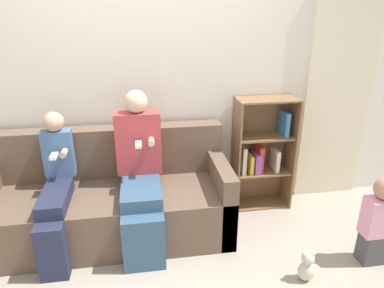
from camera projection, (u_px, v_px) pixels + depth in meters
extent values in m
plane|color=#9E9384|center=(158.00, 265.00, 2.72)|extent=(14.00, 14.00, 0.00)
cube|color=silver|center=(146.00, 82.00, 3.11)|extent=(10.00, 0.06, 2.55)
cube|color=beige|center=(338.00, 96.00, 3.41)|extent=(0.69, 0.04, 2.17)
cube|color=brown|center=(110.00, 219.00, 2.92)|extent=(2.08, 0.63, 0.45)
cube|color=brown|center=(110.00, 174.00, 3.21)|extent=(2.08, 0.19, 0.91)
cube|color=brown|center=(221.00, 199.00, 3.02)|extent=(0.13, 0.63, 0.66)
cube|color=#335170|center=(144.00, 243.00, 2.62)|extent=(0.32, 0.12, 0.45)
cube|color=#335170|center=(141.00, 193.00, 2.77)|extent=(0.32, 0.44, 0.11)
cube|color=#B73D42|center=(138.00, 142.00, 2.93)|extent=(0.38, 0.17, 0.54)
sphere|color=beige|center=(136.00, 102.00, 2.79)|extent=(0.19, 0.19, 0.19)
cylinder|color=beige|center=(151.00, 142.00, 2.80)|extent=(0.05, 0.10, 0.05)
cube|color=white|center=(138.00, 145.00, 2.74)|extent=(0.05, 0.12, 0.02)
cube|color=#232842|center=(52.00, 252.00, 2.52)|extent=(0.21, 0.12, 0.45)
cube|color=#232842|center=(55.00, 198.00, 2.70)|extent=(0.21, 0.50, 0.11)
cube|color=#476B9E|center=(59.00, 153.00, 2.88)|extent=(0.24, 0.11, 0.40)
sphere|color=tan|center=(54.00, 122.00, 2.78)|extent=(0.16, 0.16, 0.16)
cylinder|color=tan|center=(64.00, 153.00, 2.78)|extent=(0.05, 0.10, 0.05)
cube|color=white|center=(54.00, 156.00, 2.73)|extent=(0.05, 0.12, 0.02)
cube|color=#47474C|center=(372.00, 247.00, 2.72)|extent=(0.19, 0.14, 0.26)
cube|color=#E599BC|center=(379.00, 216.00, 2.62)|extent=(0.24, 0.14, 0.32)
cube|color=brown|center=(236.00, 156.00, 3.32)|extent=(0.02, 0.29, 1.12)
cube|color=brown|center=(290.00, 153.00, 3.40)|extent=(0.02, 0.29, 1.12)
cube|color=brown|center=(258.00, 149.00, 3.49)|extent=(0.57, 0.02, 1.12)
cube|color=brown|center=(259.00, 203.00, 3.57)|extent=(0.54, 0.25, 0.02)
cube|color=brown|center=(262.00, 171.00, 3.43)|extent=(0.54, 0.25, 0.02)
cube|color=brown|center=(264.00, 137.00, 3.30)|extent=(0.54, 0.25, 0.02)
cube|color=brown|center=(268.00, 100.00, 3.16)|extent=(0.54, 0.25, 0.02)
cube|color=gold|center=(249.00, 163.00, 3.38)|extent=(0.03, 0.19, 0.19)
cube|color=#C63838|center=(259.00, 158.00, 3.37)|extent=(0.04, 0.17, 0.27)
cube|color=beige|center=(242.00, 159.00, 3.35)|extent=(0.04, 0.19, 0.28)
cube|color=teal|center=(284.00, 123.00, 3.28)|extent=(0.04, 0.19, 0.24)
cube|color=#934CA3|center=(255.00, 162.00, 3.38)|extent=(0.06, 0.21, 0.20)
cube|color=beige|center=(275.00, 159.00, 3.41)|extent=(0.04, 0.19, 0.23)
ellipsoid|color=beige|center=(306.00, 271.00, 2.55)|extent=(0.13, 0.10, 0.16)
sphere|color=beige|center=(308.00, 258.00, 2.50)|extent=(0.10, 0.10, 0.10)
sphere|color=beige|center=(304.00, 254.00, 2.48)|extent=(0.04, 0.04, 0.04)
sphere|color=beige|center=(313.00, 254.00, 2.49)|extent=(0.04, 0.04, 0.04)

